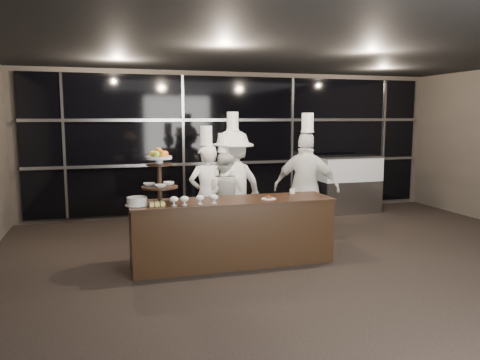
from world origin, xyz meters
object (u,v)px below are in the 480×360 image
object	(u,v)px
chef_c	(233,185)
buffet_counter	(232,231)
display_stand	(159,172)
chef_b	(224,196)
layer_cake	(137,201)
chef_a	(207,193)
chef_d	(306,187)
display_case	(349,181)

from	to	relation	value
chef_c	buffet_counter	bearing A→B (deg)	-105.86
display_stand	chef_c	size ratio (longest dim) A/B	0.35
chef_b	chef_c	distance (m)	0.26
buffet_counter	layer_cake	xyz separation A→B (m)	(-1.31, -0.05, 0.51)
chef_a	chef_d	xyz separation A→B (m)	(1.57, -0.40, 0.09)
display_stand	chef_d	xyz separation A→B (m)	(2.45, 0.73, -0.41)
chef_d	layer_cake	bearing A→B (deg)	-164.25
display_case	chef_b	bearing A→B (deg)	-153.43
display_case	chef_c	distance (m)	3.38
display_case	chef_c	xyz separation A→B (m)	(-3.02, -1.49, 0.24)
chef_c	chef_d	distance (m)	1.22
display_stand	display_case	bearing A→B (deg)	32.04
chef_a	chef_b	size ratio (longest dim) A/B	1.07
buffet_counter	display_case	distance (m)	4.35
display_stand	chef_a	world-z (taller)	chef_a
display_stand	layer_cake	size ratio (longest dim) A/B	2.48
chef_a	chef_b	xyz separation A→B (m)	(0.29, 0.01, -0.07)
display_stand	chef_d	distance (m)	2.59
display_stand	chef_a	size ratio (longest dim) A/B	0.39
buffet_counter	chef_b	bearing A→B (deg)	81.23
chef_c	display_stand	bearing A→B (deg)	-137.36
display_stand	layer_cake	xyz separation A→B (m)	(-0.30, -0.05, -0.37)
layer_cake	display_case	size ratio (longest dim) A/B	0.22
chef_d	chef_a	bearing A→B (deg)	165.85
display_case	chef_d	distance (m)	2.79
display_stand	chef_d	world-z (taller)	chef_d
buffet_counter	chef_c	distance (m)	1.38
display_case	buffet_counter	bearing A→B (deg)	-140.95
display_case	chef_d	size ratio (longest dim) A/B	0.63
layer_cake	chef_a	distance (m)	1.67
buffet_counter	chef_c	bearing A→B (deg)	74.14
chef_b	layer_cake	bearing A→B (deg)	-141.26
buffet_counter	display_case	bearing A→B (deg)	39.05
chef_a	chef_c	size ratio (longest dim) A/B	0.90
layer_cake	chef_c	bearing A→B (deg)	38.02
display_stand	layer_cake	bearing A→B (deg)	-170.71
display_stand	chef_c	world-z (taller)	chef_c
buffet_counter	display_case	size ratio (longest dim) A/B	2.13
buffet_counter	chef_d	xyz separation A→B (m)	(1.45, 0.73, 0.46)
layer_cake	chef_d	size ratio (longest dim) A/B	0.14
display_stand	buffet_counter	bearing A→B (deg)	0.01
layer_cake	chef_c	world-z (taller)	chef_c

